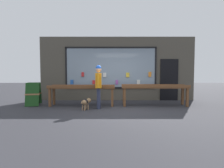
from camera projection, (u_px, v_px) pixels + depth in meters
ground_plane at (118, 109)px, 6.64m from camera, size 40.00×40.00×0.00m
shopfront_facade at (117, 69)px, 8.93m from camera, size 7.82×0.29×3.22m
display_table_left at (81, 89)px, 7.40m from camera, size 2.78×0.68×0.87m
display_table_right at (154, 89)px, 7.41m from camera, size 2.78×0.69×0.89m
person_browsing at (98, 83)px, 6.74m from camera, size 0.23×0.66×1.68m
small_dog at (85, 102)px, 6.55m from camera, size 0.37×0.49×0.42m
sandwich_board_sign at (33, 94)px, 7.47m from camera, size 0.70×0.91×0.96m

